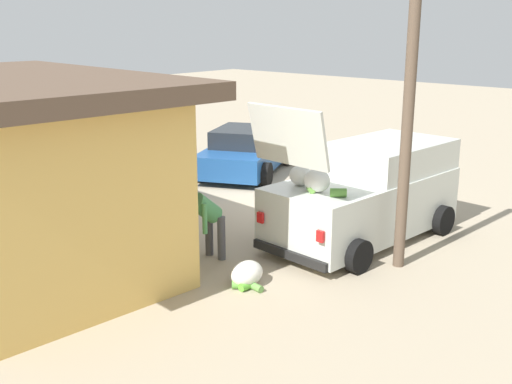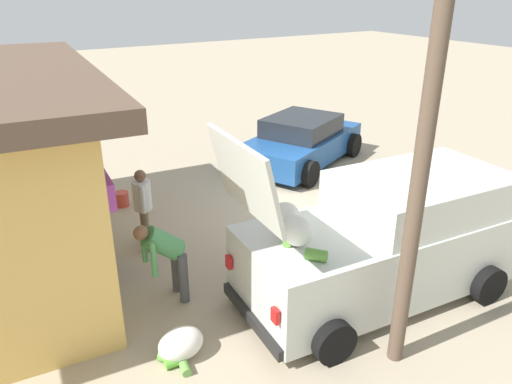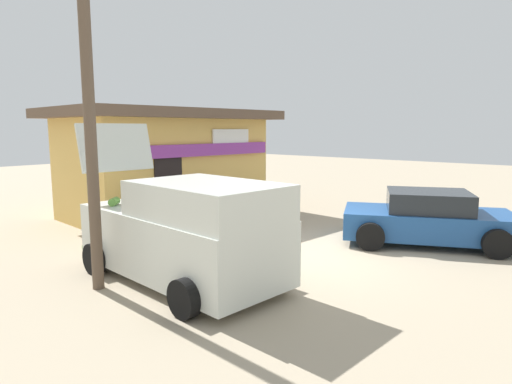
# 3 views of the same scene
# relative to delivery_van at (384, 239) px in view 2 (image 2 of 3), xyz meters

# --- Properties ---
(ground_plane) EXTENTS (60.00, 60.00, 0.00)m
(ground_plane) POSITION_rel_delivery_van_xyz_m (2.95, -0.80, -0.95)
(ground_plane) COLOR tan
(delivery_van) EXTENTS (2.46, 4.66, 2.93)m
(delivery_van) POSITION_rel_delivery_van_xyz_m (0.00, 0.00, 0.00)
(delivery_van) COLOR silver
(delivery_van) RESTS_ON ground_plane
(parked_sedan) EXTENTS (3.43, 4.36, 1.31)m
(parked_sedan) POSITION_rel_delivery_van_xyz_m (5.62, -2.48, -0.33)
(parked_sedan) COLOR #1E4C8C
(parked_sedan) RESTS_ON ground_plane
(vendor_standing) EXTENTS (0.55, 0.42, 1.55)m
(vendor_standing) POSITION_rel_delivery_van_xyz_m (3.37, 2.74, -0.06)
(vendor_standing) COLOR #726047
(vendor_standing) RESTS_ON ground_plane
(customer_bending) EXTENTS (0.57, 0.77, 1.38)m
(customer_bending) POSITION_rel_delivery_van_xyz_m (1.55, 3.02, -0.10)
(customer_bending) COLOR #4C4C51
(customer_bending) RESTS_ON ground_plane
(unloaded_banana_pile) EXTENTS (0.75, 0.68, 0.41)m
(unloaded_banana_pile) POSITION_rel_delivery_van_xyz_m (0.24, 3.37, -0.77)
(unloaded_banana_pile) COLOR silver
(unloaded_banana_pile) RESTS_ON ground_plane
(paint_bucket) EXTENTS (0.31, 0.31, 0.33)m
(paint_bucket) POSITION_rel_delivery_van_xyz_m (5.41, 2.59, -0.79)
(paint_bucket) COLOR #BF3F33
(paint_bucket) RESTS_ON ground_plane
(utility_pole) EXTENTS (0.20, 0.20, 4.94)m
(utility_pole) POSITION_rel_delivery_van_xyz_m (-1.25, 0.91, 1.52)
(utility_pole) COLOR brown
(utility_pole) RESTS_ON ground_plane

